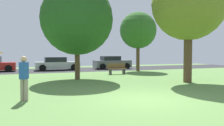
% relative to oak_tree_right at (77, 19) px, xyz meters
% --- Properties ---
extents(ground_plane, '(44.00, 44.00, 0.00)m').
position_rel_oak_tree_right_xyz_m(ground_plane, '(0.94, -7.52, -4.02)').
color(ground_plane, '#5B8442').
extents(road_strip, '(44.00, 6.40, 0.01)m').
position_rel_oak_tree_right_xyz_m(road_strip, '(0.94, 8.48, -4.01)').
color(road_strip, '#28282B').
rests_on(road_strip, ground_plane).
extents(oak_tree_right, '(4.81, 4.81, 6.43)m').
position_rel_oak_tree_right_xyz_m(oak_tree_right, '(0.00, 0.00, 0.00)').
color(oak_tree_right, brown).
rests_on(oak_tree_right, ground_plane).
extents(oak_tree_center, '(3.57, 3.57, 5.74)m').
position_rel_oak_tree_right_xyz_m(oak_tree_center, '(7.07, 4.83, -0.07)').
color(oak_tree_center, brown).
rests_on(oak_tree_center, ground_plane).
extents(oak_tree_left, '(4.37, 4.37, 6.88)m').
position_rel_oak_tree_right_xyz_m(oak_tree_left, '(5.84, -3.95, 0.65)').
color(oak_tree_left, brown).
rests_on(oak_tree_left, ground_plane).
extents(person_catcher, '(0.35, 0.39, 1.66)m').
position_rel_oak_tree_right_xyz_m(person_catcher, '(-3.33, -6.09, -3.10)').
color(person_catcher, gray).
rests_on(person_catcher, ground_plane).
extents(parked_car_silver, '(4.33, 1.94, 1.33)m').
position_rel_oak_tree_right_xyz_m(parked_car_silver, '(-0.23, 8.47, -3.40)').
color(parked_car_silver, '#B7B7BC').
rests_on(parked_car_silver, ground_plane).
extents(parked_car_grey, '(4.01, 1.95, 1.39)m').
position_rel_oak_tree_right_xyz_m(parked_car_grey, '(5.73, 8.45, -3.37)').
color(parked_car_grey, slate).
rests_on(parked_car_grey, ground_plane).
extents(park_bench, '(1.60, 0.45, 0.90)m').
position_rel_oak_tree_right_xyz_m(park_bench, '(3.81, 2.31, -3.55)').
color(park_bench, brown).
rests_on(park_bench, ground_plane).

